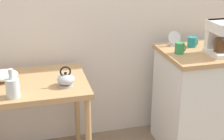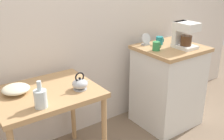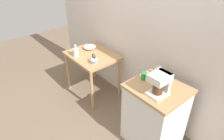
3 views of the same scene
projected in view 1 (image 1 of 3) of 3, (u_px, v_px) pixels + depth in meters
wooden_table at (32, 94)px, 2.40m from camera, size 0.80×0.64×0.75m
kitchen_counter at (198, 100)px, 2.76m from camera, size 0.64×0.59×0.88m
bowl_stoneware at (4, 75)px, 2.38m from camera, size 0.21×0.21×0.07m
teakettle at (66, 79)px, 2.28m from camera, size 0.15×0.12×0.15m
glass_carafe_vase at (13, 87)px, 2.11m from camera, size 0.09×0.09×0.20m
coffee_maker at (220, 36)px, 2.48m from camera, size 0.18×0.22×0.26m
mug_dark_teal at (192, 42)px, 2.69m from camera, size 0.08×0.07×0.08m
mug_tall_green at (180, 48)px, 2.53m from camera, size 0.08×0.07×0.09m
table_clock at (174, 39)px, 2.71m from camera, size 0.11×0.06×0.12m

